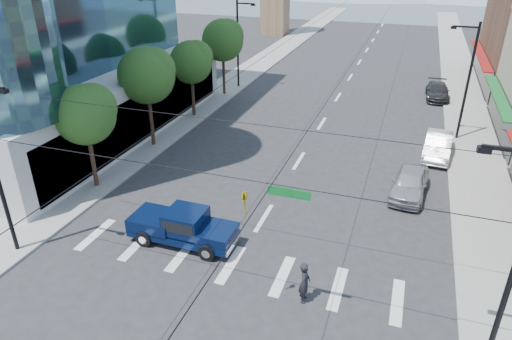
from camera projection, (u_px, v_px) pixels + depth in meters
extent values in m
plane|color=#28282B|center=(223.00, 285.00, 20.75)|extent=(160.00, 160.00, 0.00)
cube|color=gray|center=(258.00, 65.00, 58.06)|extent=(4.00, 120.00, 0.15)
cube|color=gray|center=(460.00, 82.00, 51.02)|extent=(4.00, 120.00, 0.15)
cube|color=#B7B7B2|center=(1.00, 92.00, 39.25)|extent=(29.00, 26.00, 5.00)
cylinder|color=black|center=(92.00, 155.00, 28.10)|extent=(0.28, 0.28, 4.55)
sphere|color=#1F4918|center=(85.00, 115.00, 26.94)|extent=(3.64, 3.64, 3.64)
sphere|color=#1F4918|center=(93.00, 107.00, 26.90)|extent=(2.86, 2.86, 2.86)
cylinder|color=black|center=(151.00, 114.00, 33.89)|extent=(0.28, 0.28, 5.11)
sphere|color=#1F4918|center=(146.00, 76.00, 32.59)|extent=(4.09, 4.09, 4.09)
sphere|color=#1F4918|center=(153.00, 69.00, 32.55)|extent=(3.21, 3.21, 3.21)
cylinder|color=black|center=(193.00, 92.00, 39.94)|extent=(0.28, 0.28, 4.55)
sphere|color=#1F4918|center=(191.00, 62.00, 38.77)|extent=(3.64, 3.64, 3.64)
sphere|color=#1F4918|center=(196.00, 57.00, 38.73)|extent=(2.86, 2.86, 2.86)
cylinder|color=black|center=(224.00, 70.00, 45.73)|extent=(0.28, 0.28, 5.11)
sphere|color=#1F4918|center=(223.00, 40.00, 44.43)|extent=(4.09, 4.09, 4.09)
sphere|color=#1F4918|center=(228.00, 36.00, 44.38)|extent=(3.21, 3.21, 3.21)
cylinder|color=black|center=(207.00, 173.00, 17.14)|extent=(21.60, 0.04, 0.04)
imported|color=gold|center=(244.00, 204.00, 17.17)|extent=(0.16, 0.20, 1.00)
cube|color=#0C6626|center=(289.00, 193.00, 16.32)|extent=(1.60, 0.06, 0.35)
cylinder|color=black|center=(238.00, 45.00, 47.28)|extent=(0.20, 0.20, 9.00)
cube|color=black|center=(245.00, 3.00, 45.19)|extent=(1.80, 0.12, 0.12)
cube|color=black|center=(253.00, 5.00, 45.00)|extent=(0.40, 0.25, 0.18)
cylinder|color=black|center=(468.00, 84.00, 34.18)|extent=(0.20, 0.20, 9.00)
cube|color=black|center=(466.00, 27.00, 32.61)|extent=(1.80, 0.12, 0.12)
cube|color=black|center=(454.00, 28.00, 32.89)|extent=(0.40, 0.25, 0.18)
cube|color=#071438|center=(183.00, 233.00, 23.51)|extent=(5.55, 2.03, 0.35)
cube|color=#071438|center=(218.00, 234.00, 22.75)|extent=(1.62, 1.92, 0.55)
cube|color=#071438|center=(186.00, 221.00, 23.10)|extent=(1.92, 1.87, 1.11)
cube|color=black|center=(186.00, 219.00, 23.05)|extent=(1.72, 1.90, 0.60)
cube|color=#071438|center=(155.00, 220.00, 23.79)|extent=(2.32, 2.02, 0.65)
cube|color=silver|center=(233.00, 244.00, 22.70)|extent=(0.13, 1.91, 0.35)
cube|color=silver|center=(137.00, 223.00, 24.33)|extent=(0.13, 1.91, 0.30)
cylinder|color=black|center=(207.00, 253.00, 22.24)|extent=(0.85, 0.30, 0.85)
cylinder|color=black|center=(222.00, 232.00, 23.86)|extent=(0.85, 0.30, 0.85)
cylinder|color=black|center=(144.00, 239.00, 23.29)|extent=(0.85, 0.30, 0.85)
cylinder|color=black|center=(163.00, 220.00, 24.90)|extent=(0.85, 0.30, 0.85)
imported|color=black|center=(305.00, 282.00, 19.47)|extent=(0.56, 0.77, 1.94)
imported|color=#A7A6AB|center=(410.00, 183.00, 27.86)|extent=(2.47, 5.09, 1.67)
imported|color=white|center=(438.00, 145.00, 32.98)|extent=(2.19, 5.23, 1.68)
imported|color=#2C2C2E|center=(438.00, 91.00, 45.33)|extent=(2.33, 5.29, 1.51)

